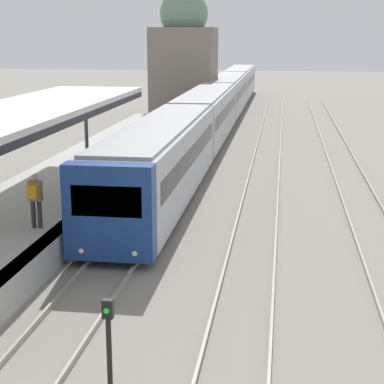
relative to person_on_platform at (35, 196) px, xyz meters
The scene contains 4 objects.
person_on_platform is the anchor object (origin of this frame).
train_near 30.31m from the person_on_platform, 85.46° to the left, with size 2.66×61.87×3.22m.
signal_post_near 8.47m from the person_on_platform, 59.81° to the right, with size 0.20×0.21×2.01m.
distant_domed_building 34.91m from the person_on_platform, 91.43° to the left, with size 5.03×5.03×10.27m.
Camera 1 is at (4.87, -6.83, 6.64)m, focal length 60.00 mm.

